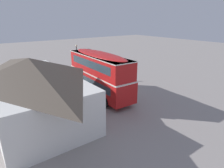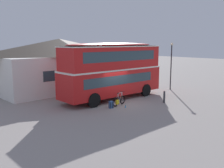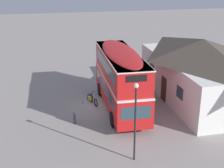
{
  "view_description": "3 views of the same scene",
  "coord_description": "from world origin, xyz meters",
  "px_view_note": "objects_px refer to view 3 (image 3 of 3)",
  "views": [
    {
      "loc": [
        -16.16,
        12.37,
        8.22
      ],
      "look_at": [
        0.15,
        0.26,
        1.25
      ],
      "focal_mm": 30.84,
      "sensor_mm": 36.0,
      "label": 1
    },
    {
      "loc": [
        -14.08,
        -13.84,
        4.85
      ],
      "look_at": [
        -0.95,
        -0.32,
        1.71
      ],
      "focal_mm": 40.52,
      "sensor_mm": 36.0,
      "label": 2
    },
    {
      "loc": [
        23.35,
        -4.39,
        10.56
      ],
      "look_at": [
        0.67,
        0.79,
        2.05
      ],
      "focal_mm": 50.32,
      "sensor_mm": 36.0,
      "label": 3
    }
  ],
  "objects_px": {
    "kerb_bollard": "(74,118)",
    "touring_bicycle": "(93,100)",
    "street_lamp": "(135,114)",
    "water_bottle_blue_sports": "(83,103)",
    "double_decker_bus": "(120,77)",
    "backpack_on_ground": "(89,96)"
  },
  "relations": [
    {
      "from": "backpack_on_ground",
      "to": "street_lamp",
      "type": "bearing_deg",
      "value": 6.81
    },
    {
      "from": "touring_bicycle",
      "to": "backpack_on_ground",
      "type": "xyz_separation_m",
      "value": [
        -1.01,
        -0.17,
        -0.08
      ]
    },
    {
      "from": "touring_bicycle",
      "to": "water_bottle_blue_sports",
      "type": "height_order",
      "value": "touring_bicycle"
    },
    {
      "from": "backpack_on_ground",
      "to": "water_bottle_blue_sports",
      "type": "bearing_deg",
      "value": -40.24
    },
    {
      "from": "double_decker_bus",
      "to": "water_bottle_blue_sports",
      "type": "height_order",
      "value": "double_decker_bus"
    },
    {
      "from": "street_lamp",
      "to": "kerb_bollard",
      "type": "distance_m",
      "value": 6.56
    },
    {
      "from": "water_bottle_blue_sports",
      "to": "double_decker_bus",
      "type": "bearing_deg",
      "value": 62.84
    },
    {
      "from": "street_lamp",
      "to": "touring_bicycle",
      "type": "bearing_deg",
      "value": -173.51
    },
    {
      "from": "backpack_on_ground",
      "to": "water_bottle_blue_sports",
      "type": "relative_size",
      "value": 2.7
    },
    {
      "from": "backpack_on_ground",
      "to": "water_bottle_blue_sports",
      "type": "xyz_separation_m",
      "value": [
        0.82,
        -0.7,
        -0.19
      ]
    },
    {
      "from": "water_bottle_blue_sports",
      "to": "kerb_bollard",
      "type": "xyz_separation_m",
      "value": [
        3.47,
        -1.06,
        0.4
      ]
    },
    {
      "from": "kerb_bollard",
      "to": "backpack_on_ground",
      "type": "bearing_deg",
      "value": 157.78
    },
    {
      "from": "backpack_on_ground",
      "to": "kerb_bollard",
      "type": "xyz_separation_m",
      "value": [
        4.29,
        -1.75,
        0.21
      ]
    },
    {
      "from": "backpack_on_ground",
      "to": "touring_bicycle",
      "type": "bearing_deg",
      "value": 9.54
    },
    {
      "from": "water_bottle_blue_sports",
      "to": "backpack_on_ground",
      "type": "bearing_deg",
      "value": 139.76
    },
    {
      "from": "backpack_on_ground",
      "to": "kerb_bollard",
      "type": "distance_m",
      "value": 4.64
    },
    {
      "from": "backpack_on_ground",
      "to": "kerb_bollard",
      "type": "relative_size",
      "value": 0.58
    },
    {
      "from": "kerb_bollard",
      "to": "touring_bicycle",
      "type": "bearing_deg",
      "value": 149.64
    },
    {
      "from": "double_decker_bus",
      "to": "street_lamp",
      "type": "relative_size",
      "value": 2.03
    },
    {
      "from": "backpack_on_ground",
      "to": "street_lamp",
      "type": "height_order",
      "value": "street_lamp"
    },
    {
      "from": "kerb_bollard",
      "to": "double_decker_bus",
      "type": "bearing_deg",
      "value": 116.98
    },
    {
      "from": "double_decker_bus",
      "to": "touring_bicycle",
      "type": "relative_size",
      "value": 5.81
    }
  ]
}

